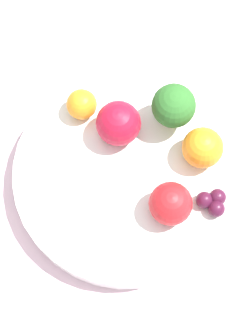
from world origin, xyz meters
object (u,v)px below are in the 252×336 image
apple_green (118,123)px  grape_cluster (213,202)px  apple_red (171,204)px  orange_back (203,148)px  broccoli (174,106)px  bowl (126,175)px  orange_front (82,104)px

apple_green → grape_cluster: apple_green is taller
apple_red → grape_cluster: size_ratio=1.41×
apple_red → grape_cluster: bearing=-157.8°
apple_red → apple_green: apple_green is taller
orange_back → broccoli: bearing=-38.8°
orange_back → apple_red: bearing=75.1°
bowl → broccoli: bearing=-114.9°
bowl → apple_green: apple_green is taller
bowl → broccoli: 0.10m
apple_green → grape_cluster: size_ratio=1.52×
broccoli → grape_cluster: (-0.07, 0.09, -0.03)m
apple_red → grape_cluster: 0.05m
bowl → apple_red: bearing=151.6°
apple_green → orange_back: (-0.10, 0.00, -0.00)m
broccoli → apple_red: 0.11m
bowl → grape_cluster: bearing=172.6°
orange_front → apple_green: bearing=162.4°
apple_red → orange_back: size_ratio=1.03×
broccoli → orange_front: broccoli is taller
apple_green → orange_front: (0.05, -0.02, -0.01)m
orange_back → bowl: bearing=27.7°
apple_green → orange_front: 0.05m
orange_back → grape_cluster: 0.06m
broccoli → orange_back: size_ratio=1.37×
orange_front → grape_cluster: orange_front is taller
orange_front → grape_cluster: bearing=157.1°
bowl → grape_cluster: size_ratio=7.66×
apple_red → apple_green: size_ratio=0.93×
bowl → orange_front: 0.10m
bowl → broccoli: (-0.04, -0.08, 0.06)m
orange_back → grape_cluster: size_ratio=1.37×
bowl → orange_back: orange_back is taller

